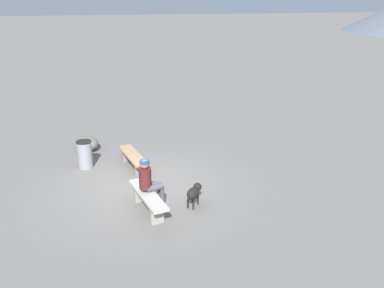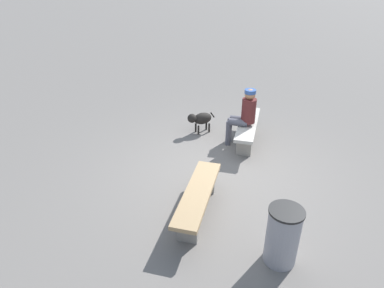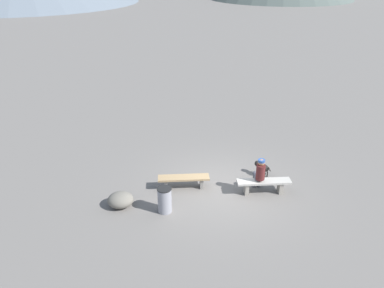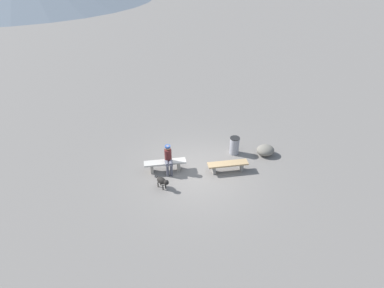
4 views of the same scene
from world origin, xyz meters
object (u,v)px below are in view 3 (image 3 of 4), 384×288
object	(u,v)px
dog	(262,167)
trash_bin	(165,200)
seated_person	(260,172)
boulder	(121,200)
bench_right	(264,184)
bench_left	(184,180)

from	to	relation	value
dog	trash_bin	xyz separation A→B (m)	(-2.98, -2.62, 0.07)
seated_person	boulder	xyz separation A→B (m)	(-4.28, -1.51, -0.50)
bench_right	dog	xyz separation A→B (m)	(-0.04, 1.13, 0.00)
seated_person	boulder	bearing A→B (deg)	-173.35
trash_bin	dog	bearing A→B (deg)	41.31
bench_right	dog	world-z (taller)	dog
bench_left	dog	bearing A→B (deg)	12.69
trash_bin	boulder	world-z (taller)	trash_bin
bench_right	boulder	size ratio (longest dim) A/B	2.24
trash_bin	bench_left	bearing A→B (deg)	75.83
seated_person	trash_bin	bearing A→B (deg)	-164.29
dog	trash_bin	bearing A→B (deg)	79.15
dog	boulder	world-z (taller)	dog
seated_person	boulder	distance (m)	4.57
seated_person	dog	world-z (taller)	seated_person
seated_person	bench_left	bearing A→B (deg)	170.97
bench_left	trash_bin	xyz separation A→B (m)	(-0.35, -1.38, 0.09)
dog	seated_person	bearing A→B (deg)	121.29
bench_right	seated_person	world-z (taller)	seated_person
dog	trash_bin	size ratio (longest dim) A/B	0.69
trash_bin	bench_right	bearing A→B (deg)	26.22
bench_right	seated_person	distance (m)	0.43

